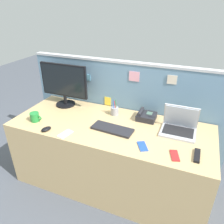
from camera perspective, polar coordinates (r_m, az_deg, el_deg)
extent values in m
plane|color=#4C515B|center=(2.59, -0.44, -17.54)|extent=(10.00, 10.00, 0.00)
cube|color=tan|center=(2.34, -0.47, -11.17)|extent=(1.96, 0.79, 0.73)
cube|color=#6084A3|center=(2.54, 3.27, -1.00)|extent=(2.24, 0.06, 1.24)
cube|color=#B7BAC1|center=(2.31, 3.69, 12.94)|extent=(2.24, 0.07, 0.02)
cube|color=#66ADD1|center=(2.52, -6.74, 9.06)|extent=(0.11, 0.01, 0.07)
cube|color=beige|center=(2.21, 15.50, 8.16)|extent=(0.09, 0.01, 0.09)
cube|color=yellow|center=(2.50, -1.15, 2.85)|extent=(0.08, 0.01, 0.10)
cube|color=pink|center=(2.28, 5.84, 9.28)|extent=(0.11, 0.01, 0.10)
cylinder|color=black|center=(2.59, -12.05, 2.05)|extent=(0.22, 0.22, 0.02)
cylinder|color=black|center=(2.57, -12.19, 3.32)|extent=(0.04, 0.04, 0.11)
cube|color=black|center=(2.50, -12.54, 8.11)|extent=(0.57, 0.03, 0.37)
cube|color=black|center=(2.48, -12.75, 8.00)|extent=(0.54, 0.01, 0.34)
cube|color=#B2B5BC|center=(2.09, 16.90, -5.16)|extent=(0.31, 0.25, 0.02)
cube|color=black|center=(2.09, 16.97, -4.77)|extent=(0.27, 0.18, 0.00)
cube|color=#B2B5BC|center=(2.11, 17.66, -1.02)|extent=(0.31, 0.07, 0.23)
cube|color=silver|center=(2.10, 17.63, -1.18)|extent=(0.29, 0.06, 0.21)
cube|color=#232328|center=(2.25, 9.06, -1.21)|extent=(0.19, 0.18, 0.06)
cube|color=#4C6B5B|center=(2.25, 9.83, -0.34)|extent=(0.06, 0.06, 0.01)
cylinder|color=#232328|center=(2.24, 7.54, 0.17)|extent=(0.04, 0.16, 0.04)
cube|color=#232328|center=(2.05, 0.07, -4.47)|extent=(0.40, 0.18, 0.02)
ellipsoid|color=black|center=(2.13, -16.90, -4.30)|extent=(0.09, 0.11, 0.03)
cylinder|color=#99999E|center=(2.30, 0.68, 0.29)|extent=(0.08, 0.08, 0.09)
cylinder|color=blue|center=(2.26, 0.40, 1.55)|extent=(0.02, 0.02, 0.15)
cylinder|color=red|center=(2.27, 0.83, 1.43)|extent=(0.02, 0.02, 0.13)
cylinder|color=#238438|center=(2.28, 1.05, 1.66)|extent=(0.02, 0.01, 0.14)
cube|color=silver|center=(2.04, -12.20, -5.63)|extent=(0.10, 0.16, 0.01)
cube|color=#B22323|center=(1.81, 16.14, -10.92)|extent=(0.10, 0.15, 0.01)
cube|color=blue|center=(1.85, 8.02, -8.89)|extent=(0.12, 0.15, 0.01)
cube|color=black|center=(1.85, 21.43, -10.60)|extent=(0.04, 0.17, 0.02)
cylinder|color=#238438|center=(2.32, -19.64, -1.22)|extent=(0.09, 0.09, 0.09)
torus|color=#238438|center=(2.28, -18.56, -1.49)|extent=(0.05, 0.01, 0.05)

